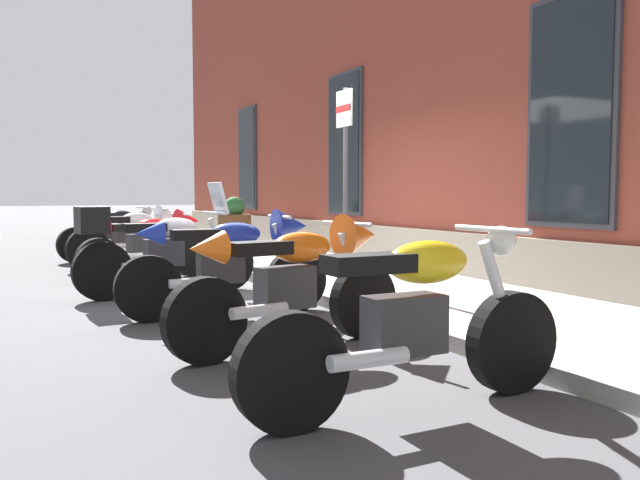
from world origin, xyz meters
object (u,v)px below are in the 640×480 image
(motorcycle_orange_sport, at_px, (300,276))
(barrel_planter, at_px, (235,228))
(motorcycle_yellow_naked, at_px, (415,322))
(parking_sign, at_px, (345,157))
(motorcycle_white_sport, at_px, (135,234))
(motorcycle_blue_sport, at_px, (234,258))
(motorcycle_silver_touring, at_px, (159,249))
(motorcycle_red_sport, at_px, (152,241))
(motorcycle_black_naked, at_px, (116,234))

(motorcycle_orange_sport, distance_m, barrel_planter, 7.75)
(motorcycle_yellow_naked, xyz_separation_m, parking_sign, (-4.10, 1.76, 1.17))
(motorcycle_orange_sport, xyz_separation_m, barrel_planter, (-7.49, 1.99, -0.01))
(motorcycle_orange_sport, bearing_deg, barrel_planter, 165.14)
(motorcycle_white_sport, xyz_separation_m, motorcycle_blue_sport, (4.68, 0.11, 0.01))
(barrel_planter, bearing_deg, motorcycle_silver_touring, -28.84)
(motorcycle_silver_touring, xyz_separation_m, motorcycle_yellow_naked, (4.74, 0.39, -0.07))
(motorcycle_red_sport, relative_size, motorcycle_orange_sport, 0.97)
(motorcycle_black_naked, height_order, motorcycle_yellow_naked, motorcycle_yellow_naked)
(motorcycle_red_sport, relative_size, motorcycle_yellow_naked, 0.95)
(motorcycle_silver_touring, height_order, motorcycle_orange_sport, motorcycle_silver_touring)
(motorcycle_white_sport, distance_m, motorcycle_red_sport, 1.56)
(motorcycle_silver_touring, bearing_deg, motorcycle_blue_sport, 13.98)
(motorcycle_black_naked, xyz_separation_m, motorcycle_white_sport, (1.49, 0.07, 0.08))
(motorcycle_orange_sport, bearing_deg, motorcycle_yellow_naked, -0.76)
(motorcycle_orange_sport, bearing_deg, motorcycle_black_naked, -178.54)
(motorcycle_red_sport, distance_m, motorcycle_yellow_naked, 6.28)
(motorcycle_white_sport, distance_m, motorcycle_orange_sport, 6.24)
(motorcycle_blue_sport, relative_size, motorcycle_yellow_naked, 1.02)
(motorcycle_white_sport, bearing_deg, barrel_planter, 120.70)
(motorcycle_blue_sport, relative_size, parking_sign, 0.90)
(motorcycle_white_sport, height_order, motorcycle_red_sport, motorcycle_white_sport)
(motorcycle_yellow_naked, distance_m, barrel_planter, 9.31)
(motorcycle_silver_touring, relative_size, motorcycle_orange_sport, 1.07)
(motorcycle_orange_sport, relative_size, motorcycle_yellow_naked, 0.99)
(motorcycle_black_naked, xyz_separation_m, parking_sign, (5.23, 1.93, 1.18))
(parking_sign, bearing_deg, motorcycle_silver_touring, -106.74)
(motorcycle_red_sport, relative_size, barrel_planter, 1.92)
(motorcycle_white_sport, height_order, motorcycle_orange_sport, motorcycle_orange_sport)
(motorcycle_white_sport, relative_size, motorcycle_blue_sport, 0.96)
(motorcycle_black_naked, height_order, barrel_planter, barrel_planter)
(motorcycle_red_sport, height_order, motorcycle_blue_sport, motorcycle_blue_sport)
(motorcycle_red_sport, bearing_deg, motorcycle_yellow_naked, 1.33)
(motorcycle_white_sport, distance_m, motorcycle_yellow_naked, 7.84)
(motorcycle_black_naked, height_order, motorcycle_orange_sport, motorcycle_orange_sport)
(motorcycle_white_sport, distance_m, motorcycle_blue_sport, 4.68)
(motorcycle_blue_sport, xyz_separation_m, motorcycle_yellow_naked, (3.15, -0.01, -0.08))
(motorcycle_white_sport, relative_size, motorcycle_orange_sport, 0.99)
(motorcycle_silver_touring, distance_m, motorcycle_yellow_naked, 4.76)
(motorcycle_yellow_naked, bearing_deg, motorcycle_red_sport, -178.67)
(motorcycle_black_naked, distance_m, motorcycle_yellow_naked, 9.32)
(motorcycle_white_sport, bearing_deg, parking_sign, 26.45)
(motorcycle_silver_touring, height_order, motorcycle_blue_sport, motorcycle_silver_touring)
(motorcycle_white_sport, relative_size, motorcycle_red_sport, 1.03)
(motorcycle_silver_touring, bearing_deg, motorcycle_orange_sport, 7.39)
(motorcycle_red_sport, bearing_deg, motorcycle_orange_sport, 2.04)
(motorcycle_silver_touring, xyz_separation_m, motorcycle_orange_sport, (3.14, 0.41, 0.00))
(motorcycle_orange_sport, bearing_deg, motorcycle_silver_touring, -172.61)
(motorcycle_red_sport, xyz_separation_m, motorcycle_orange_sport, (4.68, 0.17, 0.02))
(motorcycle_red_sport, height_order, motorcycle_yellow_naked, motorcycle_yellow_naked)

